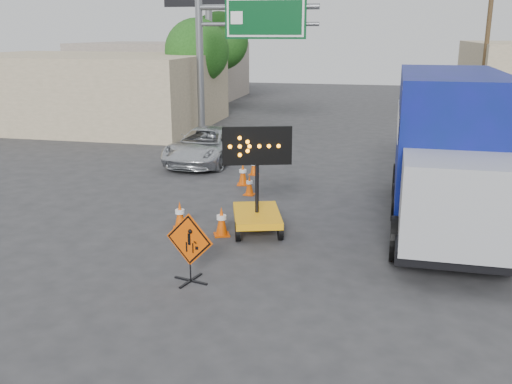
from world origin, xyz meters
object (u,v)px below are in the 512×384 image
(construction_sign, at_px, (190,246))
(arrow_board, at_px, (257,209))
(box_truck, at_px, (448,159))
(pickup_truck, at_px, (207,145))

(construction_sign, distance_m, arrow_board, 3.57)
(arrow_board, distance_m, box_truck, 5.41)
(construction_sign, bearing_deg, pickup_truck, 120.49)
(construction_sign, relative_size, pickup_truck, 0.30)
(box_truck, bearing_deg, arrow_board, -160.16)
(pickup_truck, xyz_separation_m, box_truck, (8.88, -6.14, 1.19))
(arrow_board, distance_m, pickup_truck, 8.78)
(pickup_truck, relative_size, box_truck, 0.58)
(arrow_board, relative_size, box_truck, 0.33)
(construction_sign, xyz_separation_m, box_truck, (5.66, 5.22, 1.08))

